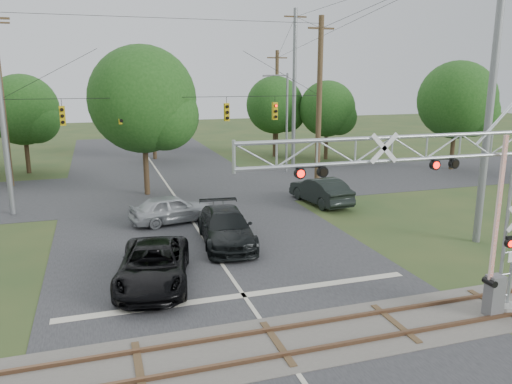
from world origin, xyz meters
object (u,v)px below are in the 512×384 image
object	(u,v)px
crossing_gantry	(441,196)
sedan_silver	(172,209)
pickup_black	(153,265)
traffic_signal_span	(191,110)
car_dark	(226,227)
streetlight	(285,118)

from	to	relation	value
crossing_gantry	sedan_silver	size ratio (longest dim) A/B	2.18
crossing_gantry	pickup_black	size ratio (longest dim) A/B	1.76
traffic_signal_span	pickup_black	xyz separation A→B (m)	(-3.88, -12.46, -4.95)
crossing_gantry	pickup_black	xyz separation A→B (m)	(-7.99, 5.90, -3.44)
pickup_black	car_dark	size ratio (longest dim) A/B	0.99
streetlight	crossing_gantry	bearing A→B (deg)	-100.70
traffic_signal_span	streetlight	xyz separation A→B (m)	(8.94, 7.16, -1.27)
crossing_gantry	sedan_silver	distance (m)	15.58
car_dark	streetlight	size ratio (longest dim) A/B	0.70
car_dark	streetlight	distance (m)	18.66
crossing_gantry	streetlight	xyz separation A→B (m)	(4.82, 25.52, 0.24)
pickup_black	streetlight	distance (m)	23.73
crossing_gantry	streetlight	bearing A→B (deg)	79.30
car_dark	crossing_gantry	bearing A→B (deg)	-60.75
traffic_signal_span	car_dark	size ratio (longest dim) A/B	3.45
crossing_gantry	streetlight	size ratio (longest dim) A/B	1.23
crossing_gantry	pickup_black	distance (m)	10.52
sedan_silver	car_dark	bearing A→B (deg)	-167.84
traffic_signal_span	streetlight	size ratio (longest dim) A/B	2.43
crossing_gantry	car_dark	world-z (taller)	crossing_gantry
pickup_black	streetlight	world-z (taller)	streetlight
traffic_signal_span	pickup_black	size ratio (longest dim) A/B	3.49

